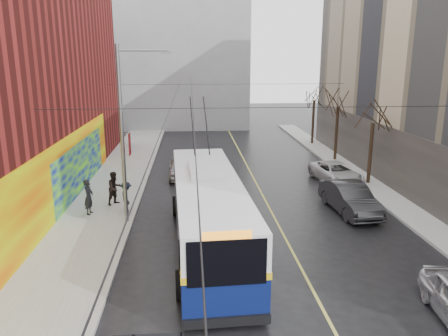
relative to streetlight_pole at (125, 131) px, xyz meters
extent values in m
cube|color=gray|center=(-1.86, 2.00, -4.77)|extent=(4.00, 60.00, 0.15)
cube|color=gray|center=(15.14, 2.00, -4.77)|extent=(2.00, 60.00, 0.15)
cube|color=#BFB74C|center=(7.64, 4.00, -4.84)|extent=(0.12, 50.00, 0.01)
cube|color=#DC5004|center=(-3.82, 0.00, -2.85)|extent=(0.08, 28.00, 4.00)
cube|color=#0605A8|center=(-3.78, 6.00, -3.25)|extent=(0.06, 12.00, 3.20)
cube|color=#4C4742|center=(16.11, 4.00, -2.85)|extent=(0.06, 36.00, 4.00)
cube|color=gray|center=(0.14, 35.00, 4.15)|extent=(20.00, 12.00, 18.00)
cylinder|color=slate|center=(-0.16, 0.00, -0.35)|extent=(0.20, 0.20, 9.00)
cube|color=#640E0F|center=(0.19, 0.00, -0.65)|extent=(0.04, 0.60, 1.10)
cylinder|color=slate|center=(1.04, 0.00, 3.85)|extent=(2.40, 0.10, 0.10)
cube|color=slate|center=(2.14, 0.00, 3.75)|extent=(0.50, 0.22, 0.12)
cylinder|color=black|center=(2.34, 5.00, 1.35)|extent=(0.02, 60.00, 0.02)
cylinder|color=black|center=(3.34, 5.00, 1.35)|extent=(0.02, 60.00, 0.02)
cylinder|color=black|center=(6.14, -4.00, 1.55)|extent=(18.00, 0.02, 0.02)
cylinder|color=black|center=(6.14, 12.00, 1.55)|extent=(18.00, 0.02, 0.02)
cylinder|color=black|center=(15.14, 6.00, -2.75)|extent=(0.24, 0.24, 4.20)
cylinder|color=black|center=(15.14, 13.00, -2.61)|extent=(0.24, 0.24, 4.48)
cylinder|color=black|center=(15.14, 20.00, -2.66)|extent=(0.24, 0.24, 4.37)
ellipsoid|color=slate|center=(2.39, -0.53, 1.59)|extent=(0.44, 0.20, 0.12)
ellipsoid|color=slate|center=(6.01, 0.83, 3.26)|extent=(0.44, 0.20, 0.12)
ellipsoid|color=slate|center=(3.60, -0.37, 1.87)|extent=(0.44, 0.20, 0.12)
cube|color=#0A144B|center=(3.93, -3.15, -3.83)|extent=(3.42, 12.96, 1.60)
cube|color=silver|center=(3.93, -3.15, -2.33)|extent=(3.42, 12.96, 1.39)
cube|color=gold|center=(3.93, -3.15, -3.03)|extent=(3.46, 13.00, 0.24)
cube|color=black|center=(4.25, -9.57, -2.49)|extent=(2.46, 0.17, 1.50)
cube|color=black|center=(3.61, 3.27, -2.49)|extent=(2.46, 0.17, 1.28)
cube|color=black|center=(2.52, -3.22, -2.44)|extent=(0.63, 11.75, 1.07)
cube|color=black|center=(5.34, -3.08, -2.44)|extent=(0.63, 11.75, 1.07)
cube|color=silver|center=(3.88, -2.08, -1.48)|extent=(1.66, 3.28, 0.32)
cube|color=black|center=(4.25, -9.61, -4.47)|extent=(2.78, 0.27, 0.32)
cylinder|color=black|center=(2.76, -7.49, -4.31)|extent=(0.37, 1.08, 1.07)
cylinder|color=black|center=(5.53, -7.35, -4.31)|extent=(0.37, 1.08, 1.07)
cylinder|color=black|center=(2.33, 1.06, -4.31)|extent=(0.37, 1.08, 1.07)
cylinder|color=black|center=(5.11, 1.19, -4.31)|extent=(0.37, 1.08, 1.07)
cylinder|color=black|center=(3.32, 1.64, 0.07)|extent=(0.25, 3.71, 2.63)
cylinder|color=black|center=(4.07, 1.68, 0.07)|extent=(0.25, 3.71, 2.63)
imported|color=#29292C|center=(11.94, 0.81, -4.02)|extent=(2.17, 5.15, 1.65)
imported|color=silver|center=(13.14, 6.71, -4.16)|extent=(3.04, 5.22, 1.37)
imported|color=#B0B0B5|center=(2.45, 8.93, -4.11)|extent=(1.91, 4.38, 1.47)
imported|color=black|center=(-2.31, 1.22, -3.73)|extent=(0.54, 0.75, 1.93)
imported|color=black|center=(-1.18, 2.76, -3.73)|extent=(1.17, 1.18, 1.92)
imported|color=black|center=(-0.36, 1.55, -3.87)|extent=(0.89, 1.20, 1.66)
camera|label=1|loc=(3.25, -21.57, 3.54)|focal=35.00mm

